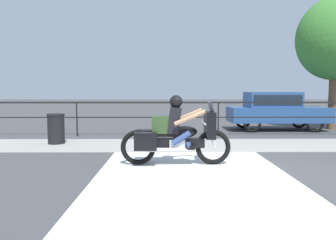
% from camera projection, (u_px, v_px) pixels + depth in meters
% --- Properties ---
extents(ground_plane, '(120.00, 120.00, 0.00)m').
position_uv_depth(ground_plane, '(261.00, 173.00, 6.54)').
color(ground_plane, '#424244').
extents(sidewalk_band, '(44.00, 2.40, 0.01)m').
position_uv_depth(sidewalk_band, '(228.00, 145.00, 9.93)').
color(sidewalk_band, '#99968E').
rests_on(sidewalk_band, ground).
extents(crosswalk_band, '(3.76, 6.00, 0.01)m').
position_uv_depth(crosswalk_band, '(193.00, 175.00, 6.33)').
color(crosswalk_band, silver).
rests_on(crosswalk_band, ground).
extents(fence_railing, '(36.00, 0.05, 1.25)m').
position_uv_depth(fence_railing, '(218.00, 109.00, 11.78)').
color(fence_railing, black).
rests_on(fence_railing, ground).
extents(motorcycle, '(2.44, 0.76, 1.54)m').
position_uv_depth(motorcycle, '(175.00, 134.00, 7.22)').
color(motorcycle, black).
rests_on(motorcycle, ground).
extents(parked_car, '(4.01, 1.67, 1.59)m').
position_uv_depth(parked_car, '(275.00, 108.00, 13.64)').
color(parked_car, '#284C84').
rests_on(parked_car, ground).
extents(trash_bin, '(0.53, 0.53, 0.93)m').
position_uv_depth(trash_bin, '(56.00, 129.00, 10.09)').
color(trash_bin, black).
rests_on(trash_bin, ground).
extents(tree_behind_sign, '(3.14, 3.14, 5.56)m').
position_uv_depth(tree_behind_sign, '(335.00, 39.00, 13.75)').
color(tree_behind_sign, brown).
rests_on(tree_behind_sign, ground).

